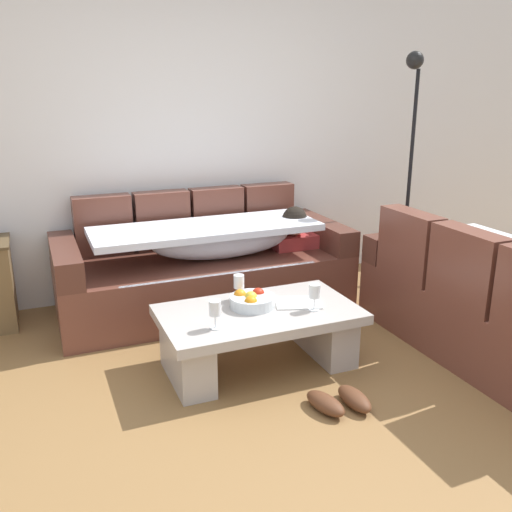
# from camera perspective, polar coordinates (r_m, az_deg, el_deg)

# --- Properties ---
(ground_plane) EXTENTS (14.00, 14.00, 0.00)m
(ground_plane) POSITION_cam_1_polar(r_m,az_deg,el_deg) (3.09, 4.08, -15.78)
(ground_plane) COLOR olive
(back_wall) EXTENTS (9.00, 0.10, 2.70)m
(back_wall) POSITION_cam_1_polar(r_m,az_deg,el_deg) (4.63, -7.79, 12.88)
(back_wall) COLOR silver
(back_wall) RESTS_ON ground_plane
(couch_along_wall) EXTENTS (2.21, 0.92, 0.88)m
(couch_along_wall) POSITION_cam_1_polar(r_m,az_deg,el_deg) (4.33, -5.03, -1.05)
(couch_along_wall) COLOR brown
(couch_along_wall) RESTS_ON ground_plane
(couch_near_window) EXTENTS (0.92, 1.98, 0.88)m
(couch_near_window) POSITION_cam_1_polar(r_m,az_deg,el_deg) (3.84, 24.59, -5.00)
(couch_near_window) COLOR brown
(couch_near_window) RESTS_ON ground_plane
(coffee_table) EXTENTS (1.20, 0.68, 0.38)m
(coffee_table) POSITION_cam_1_polar(r_m,az_deg,el_deg) (3.42, 0.28, -7.78)
(coffee_table) COLOR #B3ADA7
(coffee_table) RESTS_ON ground_plane
(fruit_bowl) EXTENTS (0.28, 0.28, 0.10)m
(fruit_bowl) POSITION_cam_1_polar(r_m,az_deg,el_deg) (3.40, -0.46, -4.60)
(fruit_bowl) COLOR silver
(fruit_bowl) RESTS_ON coffee_table
(wine_glass_near_left) EXTENTS (0.07, 0.07, 0.17)m
(wine_glass_near_left) POSITION_cam_1_polar(r_m,az_deg,el_deg) (3.08, -4.26, -5.52)
(wine_glass_near_left) COLOR silver
(wine_glass_near_left) RESTS_ON coffee_table
(wine_glass_near_right) EXTENTS (0.07, 0.07, 0.17)m
(wine_glass_near_right) POSITION_cam_1_polar(r_m,az_deg,el_deg) (3.34, 6.07, -3.75)
(wine_glass_near_right) COLOR silver
(wine_glass_near_right) RESTS_ON coffee_table
(wine_glass_far_back) EXTENTS (0.07, 0.07, 0.17)m
(wine_glass_far_back) POSITION_cam_1_polar(r_m,az_deg,el_deg) (3.48, -1.78, -2.76)
(wine_glass_far_back) COLOR silver
(wine_glass_far_back) RESTS_ON coffee_table
(open_magazine) EXTENTS (0.33, 0.29, 0.01)m
(open_magazine) POSITION_cam_1_polar(r_m,az_deg,el_deg) (3.47, 4.38, -4.85)
(open_magazine) COLOR white
(open_magazine) RESTS_ON coffee_table
(floor_lamp) EXTENTS (0.33, 0.31, 1.95)m
(floor_lamp) POSITION_cam_1_polar(r_m,az_deg,el_deg) (4.91, 15.59, 9.91)
(floor_lamp) COLOR black
(floor_lamp) RESTS_ON ground_plane
(pair_of_shoes) EXTENTS (0.32, 0.30, 0.09)m
(pair_of_shoes) POSITION_cam_1_polar(r_m,az_deg,el_deg) (3.13, 8.68, -14.61)
(pair_of_shoes) COLOR #59331E
(pair_of_shoes) RESTS_ON ground_plane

